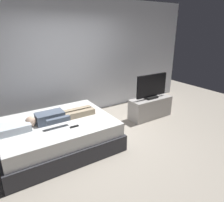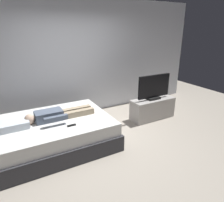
{
  "view_description": "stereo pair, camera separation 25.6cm",
  "coord_description": "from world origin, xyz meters",
  "px_view_note": "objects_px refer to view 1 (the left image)",
  "views": [
    {
      "loc": [
        -1.76,
        -2.88,
        2.14
      ],
      "look_at": [
        0.39,
        0.46,
        0.69
      ],
      "focal_mm": 32.71,
      "sensor_mm": 36.0,
      "label": 1
    },
    {
      "loc": [
        -1.54,
        -3.02,
        2.14
      ],
      "look_at": [
        0.39,
        0.46,
        0.69
      ],
      "focal_mm": 32.71,
      "sensor_mm": 36.0,
      "label": 2
    }
  ],
  "objects_px": {
    "tv_stand": "(150,108)",
    "pillow": "(14,128)",
    "tv": "(152,87)",
    "remote": "(74,126)",
    "bed": "(58,134)",
    "person": "(57,116)"
  },
  "relations": [
    {
      "from": "bed",
      "to": "tv_stand",
      "type": "relative_size",
      "value": 1.84
    },
    {
      "from": "tv",
      "to": "pillow",
      "type": "bearing_deg",
      "value": -178.14
    },
    {
      "from": "tv_stand",
      "to": "person",
      "type": "bearing_deg",
      "value": -177.88
    },
    {
      "from": "remote",
      "to": "tv",
      "type": "bearing_deg",
      "value": 12.58
    },
    {
      "from": "bed",
      "to": "remote",
      "type": "height_order",
      "value": "remote"
    },
    {
      "from": "bed",
      "to": "remote",
      "type": "bearing_deg",
      "value": -65.34
    },
    {
      "from": "person",
      "to": "bed",
      "type": "bearing_deg",
      "value": -156.28
    },
    {
      "from": "pillow",
      "to": "remote",
      "type": "relative_size",
      "value": 3.2
    },
    {
      "from": "tv",
      "to": "person",
      "type": "bearing_deg",
      "value": -177.88
    },
    {
      "from": "pillow",
      "to": "tv",
      "type": "distance_m",
      "value": 3.08
    },
    {
      "from": "tv_stand",
      "to": "remote",
      "type": "bearing_deg",
      "value": -167.42
    },
    {
      "from": "pillow",
      "to": "person",
      "type": "relative_size",
      "value": 0.38
    },
    {
      "from": "bed",
      "to": "tv",
      "type": "bearing_deg",
      "value": 2.4
    },
    {
      "from": "person",
      "to": "remote",
      "type": "xyz_separation_m",
      "value": [
        0.15,
        -0.4,
        -0.07
      ]
    },
    {
      "from": "remote",
      "to": "bed",
      "type": "bearing_deg",
      "value": 114.66
    },
    {
      "from": "tv_stand",
      "to": "pillow",
      "type": "bearing_deg",
      "value": -178.14
    },
    {
      "from": "remote",
      "to": "person",
      "type": "bearing_deg",
      "value": 110.47
    },
    {
      "from": "remote",
      "to": "tv",
      "type": "xyz_separation_m",
      "value": [
        2.21,
        0.49,
        0.24
      ]
    },
    {
      "from": "person",
      "to": "tv",
      "type": "xyz_separation_m",
      "value": [
        2.36,
        0.09,
        0.16
      ]
    },
    {
      "from": "pillow",
      "to": "tv",
      "type": "relative_size",
      "value": 0.55
    },
    {
      "from": "person",
      "to": "tv_stand",
      "type": "relative_size",
      "value": 1.15
    },
    {
      "from": "remote",
      "to": "tv",
      "type": "distance_m",
      "value": 2.27
    }
  ]
}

